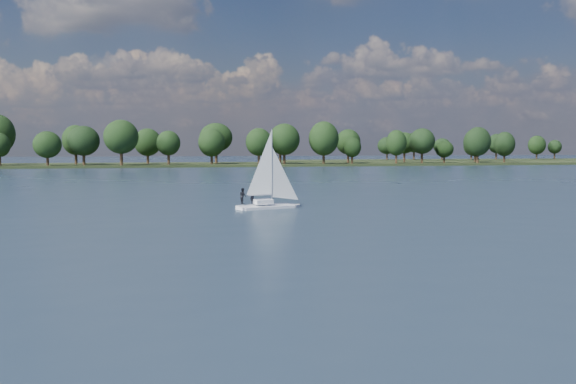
# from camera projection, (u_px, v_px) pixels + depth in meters

# --- Properties ---
(ground) EXTENTS (700.00, 700.00, 0.00)m
(ground) POSITION_uv_depth(u_px,v_px,m) (199.00, 184.00, 112.34)
(ground) COLOR #233342
(ground) RESTS_ON ground
(far_shore) EXTENTS (660.00, 40.00, 1.50)m
(far_shore) POSITION_uv_depth(u_px,v_px,m) (167.00, 166.00, 221.02)
(far_shore) COLOR black
(far_shore) RESTS_ON ground
(far_shore_back) EXTENTS (220.00, 30.00, 1.40)m
(far_shore_back) POSITION_uv_depth(u_px,v_px,m) (504.00, 161.00, 304.62)
(far_shore_back) COLOR black
(far_shore_back) RESTS_ON ground
(sailboat) EXTENTS (6.81, 3.65, 8.63)m
(sailboat) POSITION_uv_depth(u_px,v_px,m) (266.00, 186.00, 66.27)
(sailboat) COLOR white
(sailboat) RESTS_ON ground
(treeline) EXTENTS (562.74, 74.47, 18.47)m
(treeline) POSITION_uv_depth(u_px,v_px,m) (164.00, 142.00, 216.34)
(treeline) COLOR black
(treeline) RESTS_ON ground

